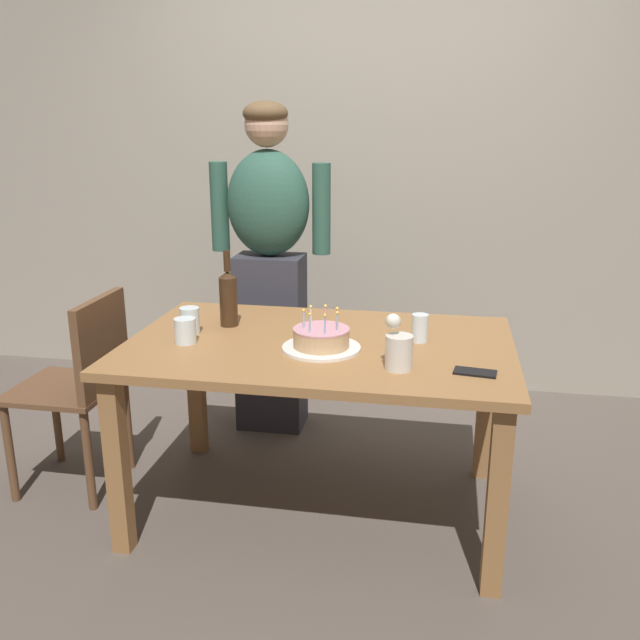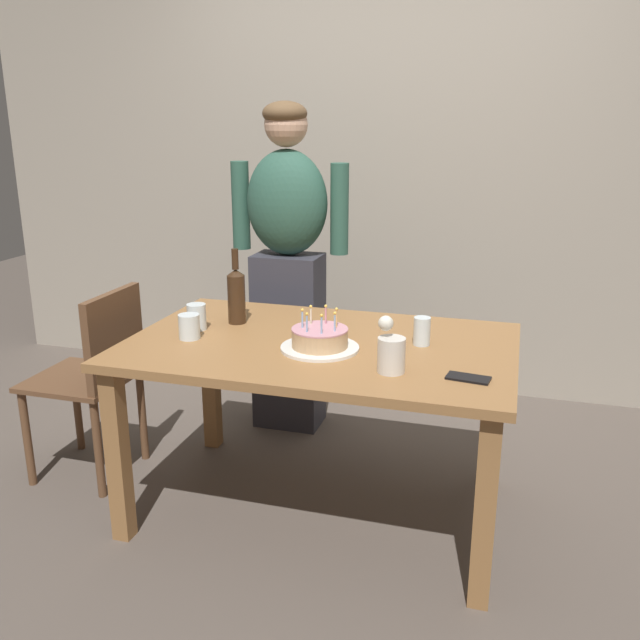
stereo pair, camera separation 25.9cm
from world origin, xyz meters
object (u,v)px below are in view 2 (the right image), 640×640
(cell_phone, at_px, (468,378))
(dining_chair, at_px, (98,369))
(birthday_cake, at_px, (320,340))
(flower_vase, at_px, (390,350))
(water_glass_far, at_px, (422,331))
(water_glass_near, at_px, (189,327))
(person_man_bearded, at_px, (288,264))
(wine_bottle, at_px, (236,294))
(water_glass_side, at_px, (197,317))

(cell_phone, relative_size, dining_chair, 0.17)
(birthday_cake, relative_size, flower_vase, 1.51)
(water_glass_far, xyz_separation_m, flower_vase, (-0.06, -0.32, 0.02))
(water_glass_near, bearing_deg, birthday_cake, 2.02)
(dining_chair, bearing_deg, birthday_cake, 85.02)
(water_glass_near, height_order, person_man_bearded, person_man_bearded)
(wine_bottle, relative_size, person_man_bearded, 0.19)
(flower_vase, height_order, person_man_bearded, person_man_bearded)
(birthday_cake, bearing_deg, dining_chair, 175.02)
(water_glass_near, height_order, wine_bottle, wine_bottle)
(water_glass_side, height_order, wine_bottle, wine_bottle)
(water_glass_near, distance_m, cell_phone, 1.11)
(cell_phone, bearing_deg, birthday_cake, 172.87)
(flower_vase, distance_m, person_man_bearded, 1.25)
(wine_bottle, xyz_separation_m, person_man_bearded, (0.02, 0.62, 0.01))
(water_glass_near, height_order, flower_vase, flower_vase)
(wine_bottle, bearing_deg, person_man_bearded, 88.51)
(water_glass_far, bearing_deg, cell_phone, -57.28)
(wine_bottle, xyz_separation_m, cell_phone, (1.00, -0.39, -0.12))
(cell_phone, distance_m, dining_chair, 1.65)
(water_glass_near, distance_m, dining_chair, 0.59)
(water_glass_near, bearing_deg, flower_vase, -9.42)
(cell_phone, bearing_deg, dining_chair, 179.37)
(water_glass_side, distance_m, flower_vase, 0.90)
(water_glass_side, xyz_separation_m, person_man_bearded, (0.14, 0.76, 0.08))
(birthday_cake, relative_size, water_glass_near, 3.02)
(cell_phone, distance_m, flower_vase, 0.28)
(wine_bottle, relative_size, cell_phone, 2.23)
(water_glass_side, xyz_separation_m, flower_vase, (0.86, -0.26, 0.03))
(water_glass_far, bearing_deg, person_man_bearded, 138.50)
(water_glass_side, height_order, dining_chair, dining_chair)
(water_glass_near, height_order, water_glass_far, water_glass_far)
(person_man_bearded, relative_size, dining_chair, 1.90)
(water_glass_far, bearing_deg, dining_chair, -177.01)
(water_glass_side, bearing_deg, cell_phone, -12.70)
(wine_bottle, distance_m, flower_vase, 0.84)
(water_glass_side, height_order, cell_phone, water_glass_side)
(cell_phone, bearing_deg, flower_vase, -171.03)
(flower_vase, bearing_deg, dining_chair, 169.57)
(dining_chair, bearing_deg, person_man_bearded, 140.67)
(water_glass_side, relative_size, person_man_bearded, 0.06)
(birthday_cake, height_order, flower_vase, flower_vase)
(person_man_bearded, bearing_deg, water_glass_side, 79.65)
(birthday_cake, height_order, dining_chair, birthday_cake)
(water_glass_side, bearing_deg, water_glass_far, 3.96)
(birthday_cake, distance_m, water_glass_far, 0.40)
(water_glass_near, xyz_separation_m, wine_bottle, (0.10, 0.25, 0.08))
(water_glass_side, distance_m, cell_phone, 1.15)
(water_glass_near, bearing_deg, water_glass_side, 102.62)
(water_glass_near, height_order, water_glass_side, water_glass_side)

